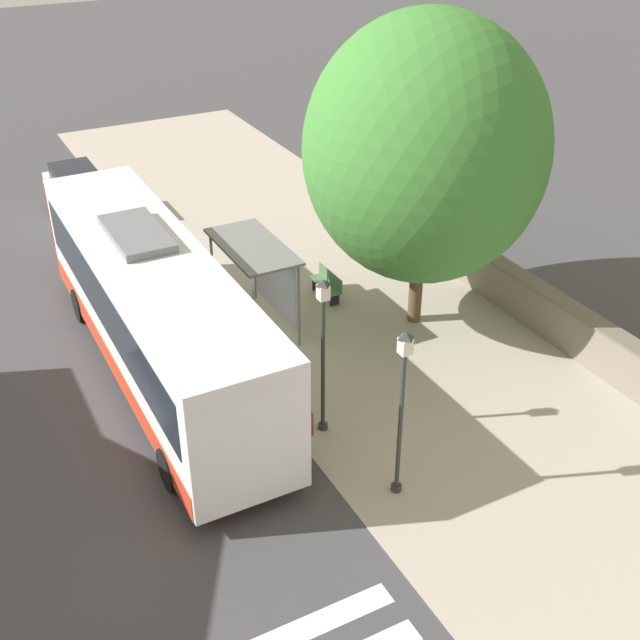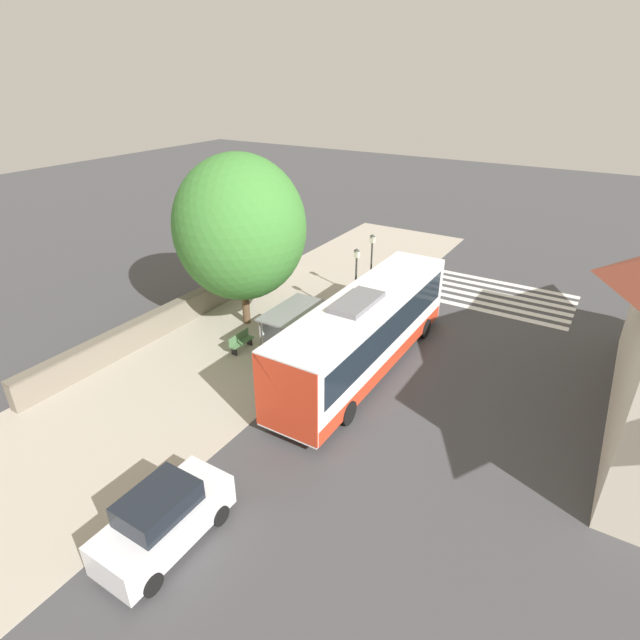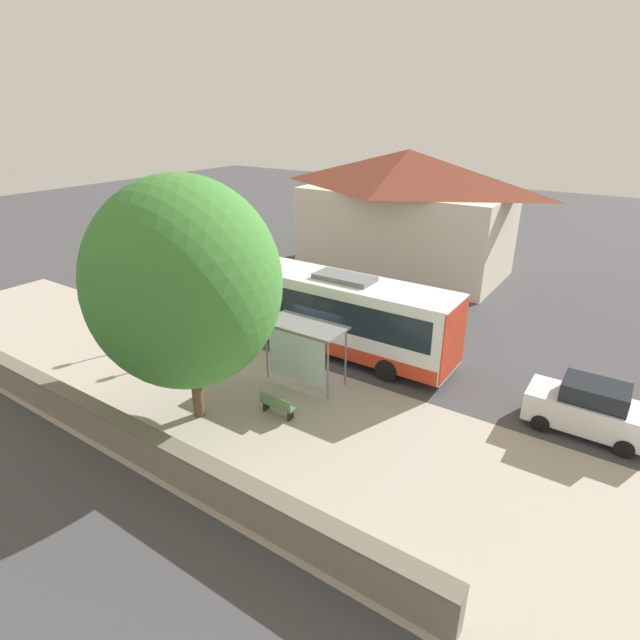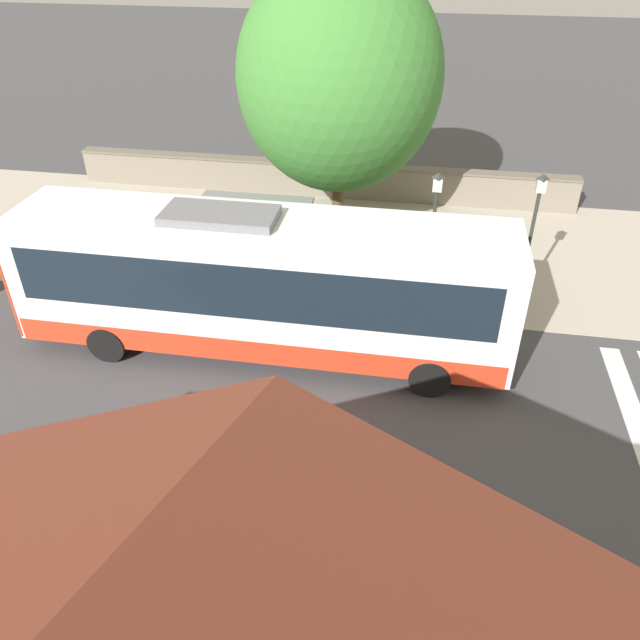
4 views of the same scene
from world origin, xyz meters
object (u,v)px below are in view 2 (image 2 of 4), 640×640
at_px(bus_shelter, 289,318).
at_px(bench, 241,342).
at_px(street_lamp_near, 371,262).
at_px(shade_tree, 240,228).
at_px(bus, 365,331).
at_px(pedestrian, 377,303).
at_px(parked_car_behind_bus, 164,519).
at_px(street_lamp_far, 356,279).

distance_m(bus_shelter, bench, 3.12).
bearing_deg(street_lamp_near, shade_tree, -126.56).
bearing_deg(shade_tree, street_lamp_near, 53.44).
relative_size(bench, street_lamp_near, 0.35).
height_order(bench, street_lamp_near, street_lamp_near).
bearing_deg(bus, pedestrian, 109.53).
height_order(bus_shelter, bench, bus_shelter).
relative_size(street_lamp_near, parked_car_behind_bus, 1.01).
bearing_deg(pedestrian, parked_car_behind_bus, -85.77).
relative_size(bus_shelter, bench, 2.32).
relative_size(pedestrian, bench, 1.08).
bearing_deg(street_lamp_far, parked_car_behind_bus, -82.21).
relative_size(bench, shade_tree, 0.16).
relative_size(bus, street_lamp_near, 3.03).
bearing_deg(bus_shelter, pedestrian, 75.10).
relative_size(bus, pedestrian, 7.93).
xyz_separation_m(pedestrian, parked_car_behind_bus, (1.22, -16.45, 0.05)).
bearing_deg(street_lamp_far, bus_shelter, -97.56).
height_order(street_lamp_near, street_lamp_far, street_lamp_far).
xyz_separation_m(bus, street_lamp_far, (-2.70, 4.18, 0.47)).
distance_m(pedestrian, bench, 7.83).
bearing_deg(parked_car_behind_bus, pedestrian, 94.23).
xyz_separation_m(bus_shelter, bench, (-2.54, -0.57, -1.72)).
xyz_separation_m(street_lamp_far, shade_tree, (-4.86, -3.32, 2.83)).
height_order(bus, bench, bus).
relative_size(bus, parked_car_behind_bus, 3.07).
distance_m(street_lamp_near, street_lamp_far, 2.71).
height_order(street_lamp_near, shade_tree, shade_tree).
relative_size(bus_shelter, pedestrian, 2.15).
distance_m(street_lamp_far, parked_car_behind_bus, 15.82).
relative_size(pedestrian, parked_car_behind_bus, 0.39).
relative_size(street_lamp_near, shade_tree, 0.46).
relative_size(bus_shelter, street_lamp_far, 0.82).
bearing_deg(bench, shade_tree, 123.58).
xyz_separation_m(bus, bench, (-5.93, -1.61, -1.52)).
distance_m(pedestrian, shade_tree, 8.36).
height_order(pedestrian, street_lamp_far, street_lamp_far).
bearing_deg(bench, parked_car_behind_bus, -61.36).
height_order(bus, shade_tree, shade_tree).
distance_m(pedestrian, parked_car_behind_bus, 16.49).
xyz_separation_m(bench, street_lamp_near, (2.82, 8.46, 1.98)).
height_order(bus, pedestrian, bus).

